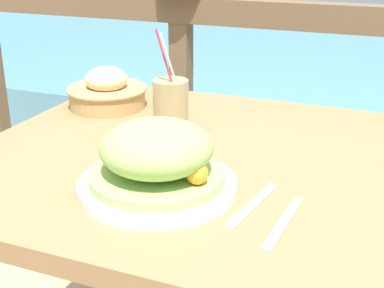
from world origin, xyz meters
name	(u,v)px	position (x,y,z in m)	size (l,w,h in m)	color
patio_table	(226,200)	(0.00, 0.00, 0.66)	(1.10, 0.89, 0.76)	#997047
railing_fence	(302,83)	(0.00, 0.82, 0.71)	(2.80, 0.08, 0.99)	brown
sea_backdrop	(360,70)	(0.00, 3.32, 0.19)	(12.00, 4.00, 0.38)	#568EA8
salad_plate	(157,162)	(-0.07, -0.19, 0.81)	(0.29, 0.29, 0.13)	white
drink_glass	(171,105)	(-0.18, 0.12, 0.82)	(0.08, 0.08, 0.24)	tan
bread_basket	(107,92)	(-0.42, 0.22, 0.80)	(0.22, 0.22, 0.11)	tan
fork	(253,205)	(0.11, -0.18, 0.76)	(0.04, 0.18, 0.00)	silver
knife	(283,223)	(0.17, -0.23, 0.76)	(0.03, 0.18, 0.00)	silver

